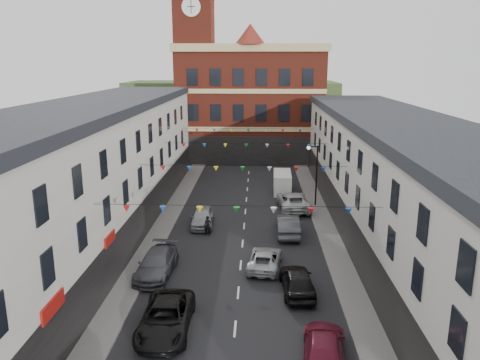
# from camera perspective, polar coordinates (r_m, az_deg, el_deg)

# --- Properties ---
(ground) EXTENTS (160.00, 160.00, 0.00)m
(ground) POSITION_cam_1_polar(r_m,az_deg,el_deg) (33.01, 0.08, -10.34)
(ground) COLOR black
(ground) RESTS_ON ground
(pavement_left) EXTENTS (1.80, 64.00, 0.15)m
(pavement_left) POSITION_cam_1_polar(r_m,az_deg,el_deg) (35.70, -11.06, -8.53)
(pavement_left) COLOR #605E5B
(pavement_left) RESTS_ON ground
(pavement_right) EXTENTS (1.80, 64.00, 0.15)m
(pavement_right) POSITION_cam_1_polar(r_m,az_deg,el_deg) (35.27, 11.62, -8.85)
(pavement_right) COLOR #605E5B
(pavement_right) RESTS_ON ground
(terrace_left) EXTENTS (8.40, 56.00, 10.70)m
(terrace_left) POSITION_cam_1_polar(r_m,az_deg,el_deg) (34.61, -19.74, -0.64)
(terrace_left) COLOR beige
(terrace_left) RESTS_ON ground
(terrace_right) EXTENTS (8.40, 56.00, 9.70)m
(terrace_right) POSITION_cam_1_polar(r_m,az_deg,el_deg) (33.97, 20.44, -1.84)
(terrace_right) COLOR beige
(terrace_right) RESTS_ON ground
(civic_building) EXTENTS (20.60, 13.30, 18.50)m
(civic_building) POSITION_cam_1_polar(r_m,az_deg,el_deg) (68.19, 1.28, 9.51)
(civic_building) COLOR maroon
(civic_building) RESTS_ON ground
(clock_tower) EXTENTS (5.60, 5.60, 30.00)m
(clock_tower) POSITION_cam_1_polar(r_m,az_deg,el_deg) (65.59, -5.53, 15.20)
(clock_tower) COLOR maroon
(clock_tower) RESTS_ON ground
(distant_hill) EXTENTS (40.00, 14.00, 10.00)m
(distant_hill) POSITION_cam_1_polar(r_m,az_deg,el_deg) (92.56, -0.98, 8.80)
(distant_hill) COLOR #2F4821
(distant_hill) RESTS_ON ground
(street_lamp) EXTENTS (1.10, 0.36, 6.00)m
(street_lamp) POSITION_cam_1_polar(r_m,az_deg,el_deg) (45.41, 9.04, 1.55)
(street_lamp) COLOR black
(street_lamp) RESTS_ON ground
(car_left_c) EXTENTS (2.63, 5.58, 1.54)m
(car_left_c) POSITION_cam_1_polar(r_m,az_deg,el_deg) (25.69, -9.03, -16.25)
(car_left_c) COLOR black
(car_left_c) RESTS_ON ground
(car_left_d) EXTENTS (2.43, 5.44, 1.55)m
(car_left_d) POSITION_cam_1_polar(r_m,az_deg,el_deg) (31.84, -10.13, -10.01)
(car_left_d) COLOR #44454C
(car_left_d) RESTS_ON ground
(car_left_e) EXTENTS (2.10, 4.69, 1.57)m
(car_left_e) POSITION_cam_1_polar(r_m,az_deg,el_deg) (40.43, -4.62, -4.50)
(car_left_e) COLOR #9EA1A6
(car_left_e) RESTS_ON ground
(car_right_c) EXTENTS (2.58, 5.07, 1.41)m
(car_right_c) POSITION_cam_1_polar(r_m,az_deg,el_deg) (23.67, 10.19, -19.38)
(car_right_c) COLOR maroon
(car_right_c) RESTS_ON ground
(car_right_d) EXTENTS (2.15, 4.77, 1.59)m
(car_right_d) POSITION_cam_1_polar(r_m,az_deg,el_deg) (29.26, 7.01, -12.11)
(car_right_d) COLOR black
(car_right_d) RESTS_ON ground
(car_right_e) EXTENTS (1.77, 5.00, 1.64)m
(car_right_e) POSITION_cam_1_polar(r_m,az_deg,el_deg) (38.42, 5.82, -5.48)
(car_right_e) COLOR #45474C
(car_right_e) RESTS_ON ground
(car_right_f) EXTENTS (3.14, 6.11, 1.65)m
(car_right_f) POSITION_cam_1_polar(r_m,az_deg,el_deg) (44.98, 6.50, -2.54)
(car_right_f) COLOR silver
(car_right_f) RESTS_ON ground
(moving_car) EXTENTS (2.67, 4.81, 1.27)m
(moving_car) POSITION_cam_1_polar(r_m,az_deg,el_deg) (32.45, 3.05, -9.59)
(moving_car) COLOR #AAAEB2
(moving_car) RESTS_ON ground
(white_van) EXTENTS (1.97, 4.85, 2.12)m
(white_van) POSITION_cam_1_polar(r_m,az_deg,el_deg) (50.80, 5.17, -0.28)
(white_van) COLOR white
(white_van) RESTS_ON ground
(pedestrian) EXTENTS (0.61, 0.40, 1.65)m
(pedestrian) POSITION_cam_1_polar(r_m,az_deg,el_deg) (38.07, -3.95, -5.62)
(pedestrian) COLOR black
(pedestrian) RESTS_ON ground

